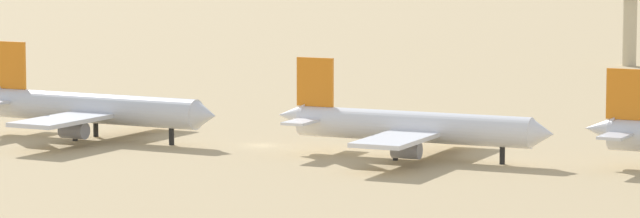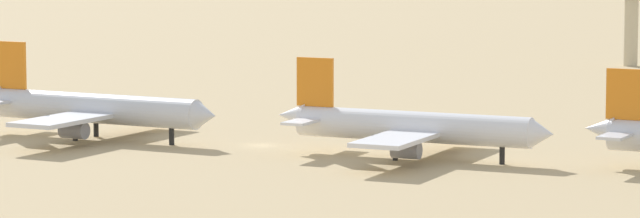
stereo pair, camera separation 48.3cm
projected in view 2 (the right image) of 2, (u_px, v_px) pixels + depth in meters
name	position (u px, v px, depth m)	size (l,w,h in m)	color
ground	(261.00, 146.00, 249.68)	(4000.00, 4000.00, 0.00)	tan
parked_jet_orange_2	(92.00, 108.00, 256.24)	(43.55, 36.43, 14.43)	silver
parked_jet_orange_3	(410.00, 127.00, 235.97)	(41.46, 34.81, 13.70)	white
control_tower	(631.00, 11.00, 379.64)	(5.20, 5.20, 20.61)	#C6B793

